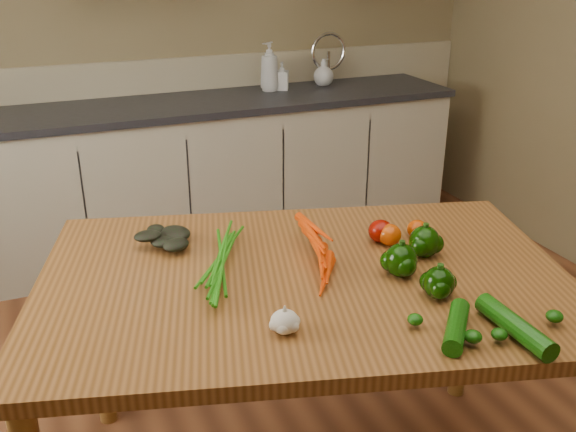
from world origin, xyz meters
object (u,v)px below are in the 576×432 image
(soap_bottle_b, at_px, (282,76))
(zucchini_b, at_px, (456,327))
(leafy_greens, at_px, (161,230))
(tomato_c, at_px, (417,229))
(soap_bottle_a, at_px, (269,67))
(zucchini_a, at_px, (515,326))
(table, at_px, (304,301))
(garlic_bulb, at_px, (285,322))
(pepper_a, at_px, (401,260))
(soap_bottle_c, at_px, (324,72))
(carrot_bunch, at_px, (288,253))
(pepper_b, at_px, (424,242))
(pepper_c, at_px, (439,283))
(tomato_b, at_px, (390,235))
(tomato_a, at_px, (381,231))

(soap_bottle_b, distance_m, zucchini_b, 2.64)
(leafy_greens, bearing_deg, tomato_c, -18.31)
(soap_bottle_a, bearing_deg, zucchini_a, -34.15)
(table, xyz_separation_m, zucchini_a, (0.35, -0.49, 0.12))
(garlic_bulb, height_order, pepper_a, pepper_a)
(soap_bottle_c, height_order, zucchini_b, soap_bottle_c)
(soap_bottle_b, relative_size, pepper_a, 1.74)
(soap_bottle_c, distance_m, tomato_c, 2.18)
(carrot_bunch, bearing_deg, soap_bottle_b, 84.19)
(pepper_b, bearing_deg, soap_bottle_a, 81.87)
(carrot_bunch, distance_m, leafy_greens, 0.43)
(zucchini_b, bearing_deg, leafy_greens, 125.58)
(soap_bottle_c, xyz_separation_m, zucchini_b, (-0.86, -2.61, -0.12))
(pepper_c, height_order, zucchini_a, pepper_c)
(table, height_order, tomato_c, tomato_c)
(zucchini_b, bearing_deg, tomato_b, 77.50)
(leafy_greens, height_order, pepper_a, leafy_greens)
(tomato_b, bearing_deg, carrot_bunch, -178.70)
(soap_bottle_b, height_order, tomato_a, soap_bottle_b)
(soap_bottle_c, distance_m, pepper_c, 2.56)
(soap_bottle_c, xyz_separation_m, carrot_bunch, (-1.10, -2.10, -0.11))
(soap_bottle_b, bearing_deg, table, -82.80)
(carrot_bunch, xyz_separation_m, leafy_greens, (-0.32, 0.28, 0.02))
(table, relative_size, carrot_bunch, 6.11)
(soap_bottle_a, distance_m, zucchini_a, 2.67)
(soap_bottle_a, xyz_separation_m, pepper_a, (-0.45, -2.26, -0.16))
(soap_bottle_a, distance_m, soap_bottle_c, 0.38)
(soap_bottle_b, bearing_deg, pepper_b, -72.92)
(pepper_c, bearing_deg, tomato_b, 82.12)
(soap_bottle_a, bearing_deg, tomato_c, -33.71)
(soap_bottle_c, bearing_deg, zucchini_a, 173.91)
(leafy_greens, relative_size, pepper_c, 2.52)
(carrot_bunch, relative_size, tomato_a, 3.51)
(soap_bottle_a, relative_size, garlic_bulb, 4.05)
(zucchini_a, bearing_deg, tomato_b, 91.79)
(soap_bottle_b, height_order, pepper_c, soap_bottle_b)
(pepper_b, height_order, pepper_c, pepper_b)
(soap_bottle_a, bearing_deg, table, -44.72)
(table, height_order, pepper_b, pepper_b)
(leafy_greens, distance_m, pepper_a, 0.76)
(soap_bottle_b, height_order, pepper_a, soap_bottle_b)
(carrot_bunch, bearing_deg, pepper_b, 1.43)
(soap_bottle_b, distance_m, carrot_bunch, 2.22)
(table, bearing_deg, carrot_bunch, 121.97)
(soap_bottle_a, bearing_deg, leafy_greens, -56.91)
(pepper_c, bearing_deg, pepper_a, 101.10)
(leafy_greens, bearing_deg, table, -45.65)
(garlic_bulb, height_order, pepper_b, pepper_b)
(soap_bottle_a, height_order, pepper_b, soap_bottle_a)
(tomato_a, bearing_deg, zucchini_b, -100.30)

